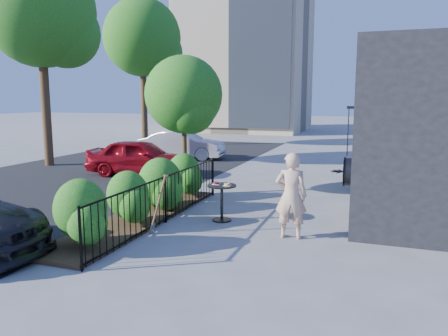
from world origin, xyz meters
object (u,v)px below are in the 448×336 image
at_px(patio_tree, 185,99).
at_px(shovel, 157,208).
at_px(street_tree_far, 143,42).
at_px(woman, 291,196).
at_px(street_tree_near, 41,19).
at_px(car_silver, 182,145).
at_px(car_red, 140,157).
at_px(cafe_table, 222,196).

relative_size(patio_tree, shovel, 3.01).
xyz_separation_m(street_tree_far, woman, (11.31, -14.08, -5.04)).
bearing_deg(patio_tree, street_tree_far, 124.51).
xyz_separation_m(street_tree_near, street_tree_far, (0.00, 8.00, 0.00)).
xyz_separation_m(street_tree_far, shovel, (8.68, -14.81, -5.34)).
bearing_deg(car_silver, car_red, 178.55).
xyz_separation_m(street_tree_near, shovel, (8.68, -6.81, -5.34)).
xyz_separation_m(patio_tree, woman, (3.61, -2.88, -1.89)).
bearing_deg(woman, car_silver, -61.31).
xyz_separation_m(patio_tree, street_tree_near, (-7.70, 3.20, 3.15)).
height_order(street_tree_near, car_red, street_tree_near).
bearing_deg(cafe_table, car_red, 136.17).
xyz_separation_m(woman, car_red, (-6.55, 5.34, -0.21)).
bearing_deg(shovel, car_red, 122.94).
distance_m(car_red, car_silver, 4.53).
height_order(patio_tree, street_tree_far, street_tree_far).
relative_size(woman, shovel, 1.34).
distance_m(street_tree_far, car_silver, 8.03).
relative_size(car_red, car_silver, 0.99).
bearing_deg(cafe_table, street_tree_near, 150.69).
distance_m(street_tree_far, shovel, 17.98).
distance_m(patio_tree, woman, 4.99).
xyz_separation_m(patio_tree, cafe_table, (1.88, -2.18, -2.18)).
height_order(car_red, car_silver, car_red).
xyz_separation_m(woman, shovel, (-2.63, -0.72, -0.30)).
relative_size(street_tree_near, street_tree_far, 1.00).
distance_m(woman, shovel, 2.74).
relative_size(patio_tree, car_red, 1.01).
bearing_deg(shovel, patio_tree, 105.24).
height_order(woman, shovel, woman).
height_order(street_tree_near, cafe_table, street_tree_near).
distance_m(patio_tree, shovel, 4.33).
bearing_deg(car_red, car_silver, -2.39).
height_order(street_tree_near, woman, street_tree_near).
bearing_deg(street_tree_near, shovel, -38.09).
distance_m(shovel, car_red, 7.22).
bearing_deg(street_tree_near, cafe_table, -29.31).
bearing_deg(car_silver, street_tree_far, 38.96).
relative_size(street_tree_far, car_silver, 2.11).
height_order(cafe_table, woman, woman).
relative_size(street_tree_near, cafe_table, 9.24).
bearing_deg(shovel, cafe_table, 57.83).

